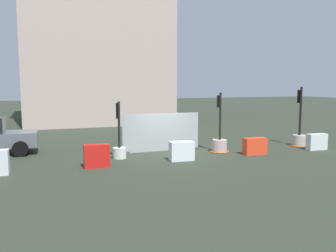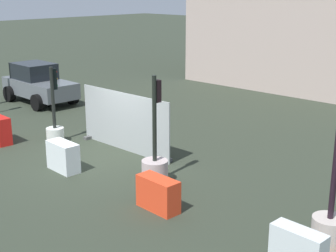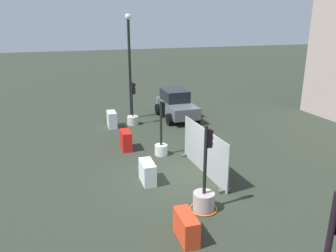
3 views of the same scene
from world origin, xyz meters
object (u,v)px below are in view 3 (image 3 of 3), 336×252
Objects in this scene: traffic_light_2 at (204,197)px; construction_barrier_1 at (126,140)px; construction_barrier_3 at (186,227)px; construction_barrier_2 at (147,172)px; traffic_light_0 at (133,117)px; construction_barrier_0 at (112,119)px; traffic_light_1 at (161,144)px; car_grey_saloon at (176,105)px; street_lamp_post at (129,59)px.

traffic_light_2 is 2.83× the size of construction_barrier_1.
construction_barrier_1 is (-6.08, -1.18, -0.01)m from traffic_light_2.
construction_barrier_2 is at bearing -179.38° from construction_barrier_3.
traffic_light_0 reaches higher than construction_barrier_0.
traffic_light_0 is 1.27m from construction_barrier_0.
traffic_light_1 is 2.38× the size of construction_barrier_2.
car_grey_saloon is (-0.44, 2.91, 0.38)m from traffic_light_0.
car_grey_saloon is (-4.22, 4.19, 0.40)m from construction_barrier_1.
construction_barrier_2 is 8.90m from car_grey_saloon.
construction_barrier_0 is at bearing 179.90° from construction_barrier_2.
construction_barrier_2 is 9.53m from street_lamp_post.
traffic_light_2 reaches higher than car_grey_saloon.
construction_barrier_0 is (0.11, -1.26, -0.02)m from traffic_light_0.
construction_barrier_3 is at bearing -6.37° from traffic_light_0.
car_grey_saloon is (-10.30, 3.01, 0.39)m from traffic_light_2.
traffic_light_0 is at bearing 173.63° from construction_barrier_3.
street_lamp_post reaches higher than traffic_light_2.
traffic_light_2 is at bearing 6.80° from construction_barrier_0.
construction_barrier_0 is at bearing 179.74° from construction_barrier_1.
construction_barrier_0 is (-4.88, -1.35, -0.08)m from traffic_light_1.
construction_barrier_2 is (3.62, 0.00, -0.04)m from construction_barrier_1.
construction_barrier_0 is at bearing -44.62° from street_lamp_post.
traffic_light_0 is 7.51m from construction_barrier_2.
traffic_light_1 is 5.06m from construction_barrier_0.
traffic_light_1 is 4.88m from traffic_light_2.
traffic_light_0 is 4.99m from traffic_light_1.
construction_barrier_2 is at bearing -9.80° from traffic_light_0.
traffic_light_0 is at bearing 161.26° from construction_barrier_1.
traffic_light_1 is 0.88× the size of traffic_light_2.
car_grey_saloon reaches higher than construction_barrier_3.
construction_barrier_3 is at bearing 0.14° from construction_barrier_0.
traffic_light_0 reaches higher than traffic_light_1.
traffic_light_1 is at bearing 150.50° from construction_barrier_2.
street_lamp_post reaches higher than construction_barrier_1.
car_grey_saloon is at bearing 160.24° from construction_barrier_3.
street_lamp_post is at bearing 173.24° from construction_barrier_3.
car_grey_saloon is at bearing 98.70° from traffic_light_0.
traffic_light_0 reaches higher than construction_barrier_3.
construction_barrier_3 is (7.31, 0.04, -0.06)m from construction_barrier_1.
traffic_light_2 reaches higher than traffic_light_1.
traffic_light_0 is 2.56× the size of construction_barrier_1.
traffic_light_0 reaches higher than car_grey_saloon.
traffic_light_1 reaches higher than construction_barrier_0.
construction_barrier_2 is at bearing 0.07° from construction_barrier_1.
traffic_light_0 is at bearing -81.30° from car_grey_saloon.
traffic_light_2 is at bearing -0.60° from traffic_light_0.
street_lamp_post is (-1.53, 1.51, 3.22)m from construction_barrier_0.
traffic_light_0 is 9.86m from traffic_light_2.
traffic_light_1 reaches higher than construction_barrier_3.
traffic_light_1 is at bearing 48.57° from construction_barrier_1.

